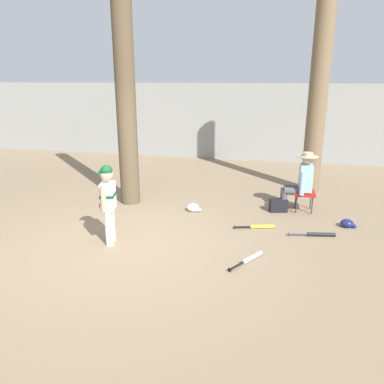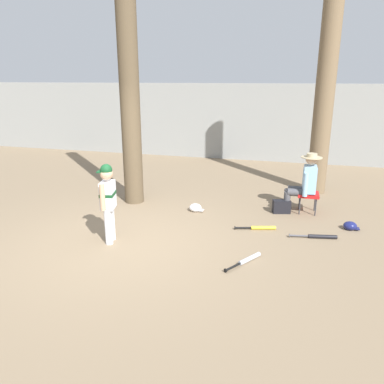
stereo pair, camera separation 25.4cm
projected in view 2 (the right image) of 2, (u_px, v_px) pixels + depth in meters
ground_plane at (122, 243)px, 6.14m from camera, size 60.00×60.00×0.00m
concrete_back_wall at (217, 121)px, 12.44m from camera, size 18.00×0.36×2.42m
tree_near_player at (129, 76)px, 7.46m from camera, size 0.60×0.60×5.86m
tree_behind_spectator at (325, 90)px, 8.23m from camera, size 0.55×0.55×5.19m
young_ballplayer at (108, 198)px, 6.02m from camera, size 0.41×0.57×1.31m
folding_stool at (308, 195)px, 7.44m from camera, size 0.41×0.41×0.41m
seated_spectator at (304, 181)px, 7.39m from camera, size 0.67×0.53×1.20m
handbag_beside_stool at (281, 207)px, 7.50m from camera, size 0.38×0.27×0.26m
bat_black_composite at (319, 236)px, 6.32m from camera, size 0.79×0.21×0.07m
bat_aluminum_silver at (247, 260)px, 5.51m from camera, size 0.45×0.68×0.07m
bat_yellow_trainer at (260, 228)px, 6.69m from camera, size 0.72×0.26×0.07m
batting_helmet_white at (196, 208)px, 7.60m from camera, size 0.29×0.23×0.17m
batting_helmet_navy at (350, 226)px, 6.68m from camera, size 0.28×0.21×0.16m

